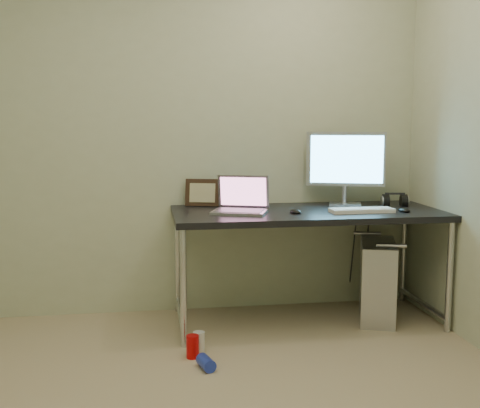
% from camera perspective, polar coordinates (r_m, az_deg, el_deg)
% --- Properties ---
extents(wall_back, '(3.50, 0.02, 2.50)m').
position_cam_1_polar(wall_back, '(4.16, -6.72, 6.72)').
color(wall_back, beige).
rests_on(wall_back, ground).
extents(desk, '(1.75, 0.77, 0.75)m').
position_cam_1_polar(desk, '(3.96, 6.38, -1.63)').
color(desk, black).
rests_on(desk, ground).
extents(tower_computer, '(0.37, 0.55, 0.56)m').
position_cam_1_polar(tower_computer, '(4.19, 12.89, -7.07)').
color(tower_computer, silver).
rests_on(tower_computer, ground).
extents(cable_a, '(0.01, 0.16, 0.69)m').
position_cam_1_polar(cable_a, '(4.46, 10.68, -4.30)').
color(cable_a, black).
rests_on(cable_a, ground).
extents(cable_b, '(0.02, 0.11, 0.71)m').
position_cam_1_polar(cable_b, '(4.48, 11.85, -4.55)').
color(cable_b, black).
rests_on(cable_b, ground).
extents(can_red, '(0.08, 0.08, 0.13)m').
position_cam_1_polar(can_red, '(3.50, -4.52, -13.33)').
color(can_red, red).
rests_on(can_red, ground).
extents(can_white, '(0.08, 0.08, 0.12)m').
position_cam_1_polar(can_white, '(3.57, -3.91, -12.96)').
color(can_white, silver).
rests_on(can_white, ground).
extents(can_blue, '(0.10, 0.14, 0.07)m').
position_cam_1_polar(can_blue, '(3.36, -3.23, -14.81)').
color(can_blue, '#2438C1').
rests_on(can_blue, ground).
extents(laptop, '(0.41, 0.37, 0.23)m').
position_cam_1_polar(laptop, '(3.84, 0.10, 0.02)').
color(laptop, '#BBBAC2').
rests_on(laptop, desk).
extents(monitor, '(0.52, 0.22, 0.51)m').
position_cam_1_polar(monitor, '(4.20, 9.99, 3.89)').
color(monitor, '#BBBAC2').
rests_on(monitor, desk).
extents(keyboard, '(0.41, 0.14, 0.02)m').
position_cam_1_polar(keyboard, '(3.93, 11.47, -0.59)').
color(keyboard, white).
rests_on(keyboard, desk).
extents(mouse_right, '(0.07, 0.11, 0.03)m').
position_cam_1_polar(mouse_right, '(4.00, 15.30, -0.48)').
color(mouse_right, black).
rests_on(mouse_right, desk).
extents(mouse_left, '(0.08, 0.11, 0.03)m').
position_cam_1_polar(mouse_left, '(3.82, 5.28, -0.62)').
color(mouse_left, black).
rests_on(mouse_left, desk).
extents(headphones, '(0.19, 0.11, 0.11)m').
position_cam_1_polar(headphones, '(4.27, 14.45, 0.24)').
color(headphones, black).
rests_on(headphones, desk).
extents(picture_frame, '(0.24, 0.13, 0.19)m').
position_cam_1_polar(picture_frame, '(4.12, -3.61, 1.09)').
color(picture_frame, black).
rests_on(picture_frame, desk).
extents(webcam, '(0.05, 0.04, 0.13)m').
position_cam_1_polar(webcam, '(4.09, 0.93, 1.06)').
color(webcam, silver).
rests_on(webcam, desk).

